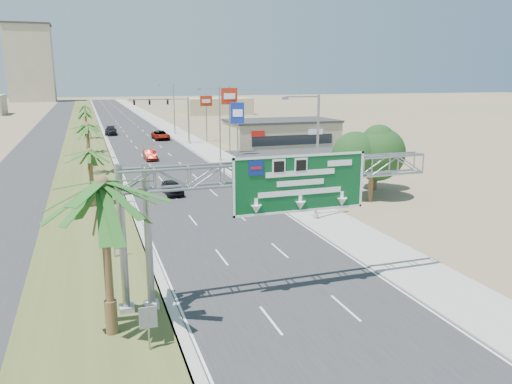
{
  "coord_description": "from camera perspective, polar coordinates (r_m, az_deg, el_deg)",
  "views": [
    {
      "loc": [
        -9.68,
        -13.34,
        11.28
      ],
      "look_at": [
        0.26,
        15.78,
        4.2
      ],
      "focal_mm": 35.0,
      "sensor_mm": 36.0,
      "label": 1
    }
  ],
  "objects": [
    {
      "name": "road",
      "position": [
        124.23,
        -14.43,
        7.36
      ],
      "size": [
        12.0,
        300.0,
        0.02
      ],
      "primitive_type": "cube",
      "color": "#28282B",
      "rests_on": "ground"
    },
    {
      "name": "sidewalk_right",
      "position": [
        125.17,
        -10.52,
        7.6
      ],
      "size": [
        4.0,
        300.0,
        0.1
      ],
      "primitive_type": "cube",
      "color": "#9E9B93",
      "rests_on": "ground"
    },
    {
      "name": "median_grass",
      "position": [
        123.85,
        -19.07,
        7.06
      ],
      "size": [
        7.0,
        300.0,
        0.12
      ],
      "primitive_type": "cube",
      "color": "#485124",
      "rests_on": "ground"
    },
    {
      "name": "opposing_road",
      "position": [
        124.07,
        -22.32,
        6.79
      ],
      "size": [
        8.0,
        300.0,
        0.02
      ],
      "primitive_type": "cube",
      "color": "#28282B",
      "rests_on": "ground"
    },
    {
      "name": "sign_gantry",
      "position": [
        25.35,
        1.45,
        1.07
      ],
      "size": [
        16.75,
        1.24,
        7.5
      ],
      "color": "gray",
      "rests_on": "ground"
    },
    {
      "name": "palm_near",
      "position": [
        21.78,
        -17.19,
        0.85
      ],
      "size": [
        5.7,
        5.7,
        8.35
      ],
      "color": "brown",
      "rests_on": "ground"
    },
    {
      "name": "palm_row_b",
      "position": [
        45.78,
        -18.49,
        4.28
      ],
      "size": [
        3.99,
        3.99,
        5.95
      ],
      "color": "brown",
      "rests_on": "ground"
    },
    {
      "name": "palm_row_c",
      "position": [
        61.59,
        -18.75,
        7.05
      ],
      "size": [
        3.99,
        3.99,
        6.75
      ],
      "color": "brown",
      "rests_on": "ground"
    },
    {
      "name": "palm_row_d",
      "position": [
        79.63,
        -18.81,
        7.34
      ],
      "size": [
        3.99,
        3.99,
        5.45
      ],
      "color": "brown",
      "rests_on": "ground"
    },
    {
      "name": "palm_row_e",
      "position": [
        98.53,
        -18.93,
        8.67
      ],
      "size": [
        3.99,
        3.99,
        6.15
      ],
      "color": "brown",
      "rests_on": "ground"
    },
    {
      "name": "palm_row_f",
      "position": [
        123.51,
        -19.0,
        9.22
      ],
      "size": [
        3.99,
        3.99,
        5.75
      ],
      "color": "brown",
      "rests_on": "ground"
    },
    {
      "name": "streetlight_near",
      "position": [
        39.75,
        6.73,
        3.34
      ],
      "size": [
        3.27,
        0.44,
        10.0
      ],
      "color": "gray",
      "rests_on": "ground"
    },
    {
      "name": "streetlight_mid",
      "position": [
        67.83,
        -4.3,
        7.36
      ],
      "size": [
        3.27,
        0.44,
        10.0
      ],
      "color": "gray",
      "rests_on": "ground"
    },
    {
      "name": "streetlight_far",
      "position": [
        102.96,
        -9.44,
        9.12
      ],
      "size": [
        3.27,
        0.44,
        10.0
      ],
      "color": "gray",
      "rests_on": "ground"
    },
    {
      "name": "signal_mast",
      "position": [
        86.83,
        -9.05,
        8.56
      ],
      "size": [
        10.28,
        0.71,
        8.0
      ],
      "color": "gray",
      "rests_on": "ground"
    },
    {
      "name": "store_building",
      "position": [
        85.93,
        2.92,
        6.75
      ],
      "size": [
        18.0,
        10.0,
        4.0
      ],
      "primitive_type": "cube",
      "color": "tan",
      "rests_on": "ground"
    },
    {
      "name": "oak_near",
      "position": [
        46.93,
        13.15,
        4.35
      ],
      "size": [
        4.5,
        4.5,
        6.8
      ],
      "color": "brown",
      "rests_on": "ground"
    },
    {
      "name": "oak_far",
      "position": [
        51.96,
        13.61,
        4.34
      ],
      "size": [
        3.5,
        3.5,
        5.6
      ],
      "color": "brown",
      "rests_on": "ground"
    },
    {
      "name": "median_signback_a",
      "position": [
        21.77,
        -12.22,
        -14.19
      ],
      "size": [
        0.75,
        0.08,
        2.08
      ],
      "color": "gray",
      "rests_on": "ground"
    },
    {
      "name": "median_signback_b",
      "position": [
        32.86,
        -15.97,
        -4.96
      ],
      "size": [
        0.75,
        0.08,
        2.08
      ],
      "color": "gray",
      "rests_on": "ground"
    },
    {
      "name": "tower_distant",
      "position": [
        264.35,
        -24.37,
        13.2
      ],
      "size": [
        20.0,
        16.0,
        35.0
      ],
      "primitive_type": "cube",
      "color": "tan",
      "rests_on": "ground"
    },
    {
      "name": "building_distant_right",
      "position": [
        158.63,
        -4.4,
        9.75
      ],
      "size": [
        20.0,
        12.0,
        5.0
      ],
      "primitive_type": "cube",
      "color": "tan",
      "rests_on": "ground"
    },
    {
      "name": "car_left_lane",
      "position": [
        49.73,
        -9.53,
        0.5
      ],
      "size": [
        1.86,
        4.21,
        1.41
      ],
      "primitive_type": "imported",
      "rotation": [
        0.0,
        0.0,
        0.05
      ],
      "color": "black",
      "rests_on": "ground"
    },
    {
      "name": "car_mid_lane",
      "position": [
        71.36,
        -12.02,
        4.17
      ],
      "size": [
        1.61,
        4.4,
        1.44
      ],
      "primitive_type": "imported",
      "rotation": [
        0.0,
        0.0,
        0.02
      ],
      "color": "maroon",
      "rests_on": "ground"
    },
    {
      "name": "car_right_lane",
      "position": [
        94.64,
        -10.84,
        6.39
      ],
      "size": [
        2.95,
        5.98,
        1.63
      ],
      "primitive_type": "imported",
      "rotation": [
        0.0,
        0.0,
        0.04
      ],
      "color": "gray",
      "rests_on": "ground"
    },
    {
      "name": "car_far",
      "position": [
        104.83,
        -16.26,
        6.73
      ],
      "size": [
        2.66,
        5.81,
        1.65
      ],
      "primitive_type": "imported",
      "rotation": [
        0.0,
        0.0,
        -0.06
      ],
      "color": "black",
      "rests_on": "ground"
    },
    {
      "name": "pole_sign_red_near",
      "position": [
        75.2,
        -3.07,
        10.38
      ],
      "size": [
        2.42,
        0.58,
        9.97
      ],
      "color": "gray",
      "rests_on": "ground"
    },
    {
      "name": "pole_sign_blue",
      "position": [
        73.4,
        -2.15,
        8.76
      ],
      "size": [
        2.0,
        0.85,
        7.94
      ],
      "color": "gray",
      "rests_on": "ground"
    },
    {
      "name": "pole_sign_red_far",
      "position": [
        90.4,
        -5.72,
        9.9
      ],
      "size": [
        2.22,
        0.56,
        8.3
      ],
      "color": "gray",
      "rests_on": "ground"
    }
  ]
}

